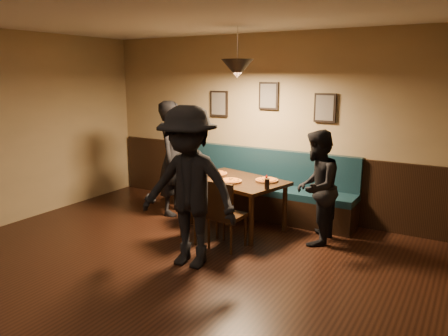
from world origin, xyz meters
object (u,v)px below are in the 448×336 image
booth_bench (259,184)px  diner_right (316,188)px  soda_glass (267,184)px  diner_left (173,158)px  chair_near_left (199,205)px  chair_near_right (227,214)px  diner_front (189,188)px  tabasco_bottle (266,179)px  dining_table (236,204)px

booth_bench → diner_right: bearing=-29.8°
diner_right → soda_glass: bearing=-65.0°
diner_left → chair_near_left: bearing=-140.9°
chair_near_right → diner_front: size_ratio=0.48×
chair_near_left → soda_glass: bearing=44.4°
diner_left → diner_right: 2.35m
chair_near_right → chair_near_left: bearing=173.0°
chair_near_right → diner_right: size_ratio=0.60×
diner_front → tabasco_bottle: 1.38m
diner_left → diner_front: diner_front is taller
tabasco_bottle → chair_near_right: bearing=-108.5°
booth_bench → diner_left: (-1.21, -0.60, 0.39)m
diner_front → tabasco_bottle: size_ratio=13.95×
booth_bench → soda_glass: bearing=-59.0°
chair_near_left → diner_left: diner_left is taller
soda_glass → tabasco_bottle: 0.27m
chair_near_right → tabasco_bottle: (0.22, 0.67, 0.34)m
chair_near_left → soda_glass: (0.84, 0.33, 0.33)m
chair_near_left → diner_front: (0.38, -0.75, 0.46)m
chair_near_right → tabasco_bottle: size_ratio=6.72×
diner_right → soda_glass: diner_right is taller
chair_near_left → soda_glass: chair_near_left is taller
booth_bench → dining_table: size_ratio=2.23×
dining_table → chair_near_left: chair_near_left is taller
diner_right → chair_near_right: bearing=-55.3°
dining_table → soda_glass: soda_glass is taller
booth_bench → chair_near_right: booth_bench is taller
dining_table → diner_front: 1.47m
diner_left → diner_right: (2.34, -0.04, -0.14)m
dining_table → diner_front: (0.13, -1.35, 0.57)m
booth_bench → soda_glass: (0.58, -0.96, 0.29)m
chair_near_right → diner_right: (0.90, 0.74, 0.30)m
booth_bench → diner_front: bearing=-86.9°
diner_right → diner_front: (-1.02, -1.40, 0.18)m
booth_bench → dining_table: 0.71m
diner_front → diner_left: bearing=127.4°
soda_glass → chair_near_right: bearing=-129.3°
diner_left → diner_front: size_ratio=0.96×
diner_front → soda_glass: diner_front is taller
dining_table → tabasco_bottle: size_ratio=10.15×
chair_near_right → soda_glass: (0.35, 0.42, 0.34)m
tabasco_bottle → diner_left: bearing=176.0°
soda_glass → chair_near_left: bearing=-158.5°
chair_near_left → dining_table: bearing=90.8°
dining_table → diner_front: bearing=-70.2°
chair_near_right → soda_glass: chair_near_right is taller
diner_right → diner_left: bearing=-95.7°
chair_near_left → soda_glass: size_ratio=6.66×
chair_near_right → diner_right: 1.20m
chair_near_right → diner_front: (-0.12, -0.66, 0.48)m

